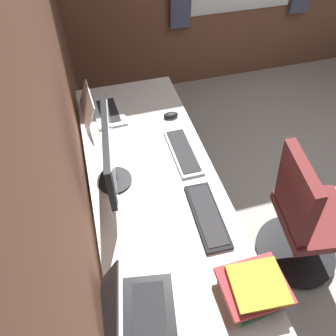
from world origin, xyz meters
name	(u,v)px	position (x,y,z in m)	size (l,w,h in m)	color
wall_back	(50,129)	(0.00, 1.98, 1.30)	(4.62, 0.10, 2.60)	brown
desk	(160,202)	(-0.04, 1.55, 0.67)	(2.25, 0.73, 0.73)	white
drawer_pedestal	(147,199)	(0.23, 1.57, 0.35)	(0.40, 0.51, 0.69)	white
monitor_primary	(110,153)	(0.14, 1.77, 0.96)	(0.58, 0.20, 0.40)	black
laptop_leftmost	(134,311)	(-0.61, 1.81, 0.78)	(0.37, 0.37, 0.20)	black
laptop_left	(100,109)	(0.76, 1.76, 0.78)	(0.36, 0.29, 0.19)	white
keyboard_main	(207,215)	(-0.23, 1.34, 0.74)	(0.42, 0.16, 0.02)	black
keyboard_spare	(183,151)	(0.25, 1.32, 0.74)	(0.42, 0.14, 0.02)	silver
mouse_main	(171,115)	(0.60, 1.30, 0.75)	(0.06, 0.10, 0.03)	black
book_stack_near	(254,288)	(-0.66, 1.28, 0.79)	(0.25, 0.28, 0.11)	#3D8456
office_chair	(303,220)	(-0.26, 0.68, 0.46)	(0.56, 0.58, 0.97)	maroon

